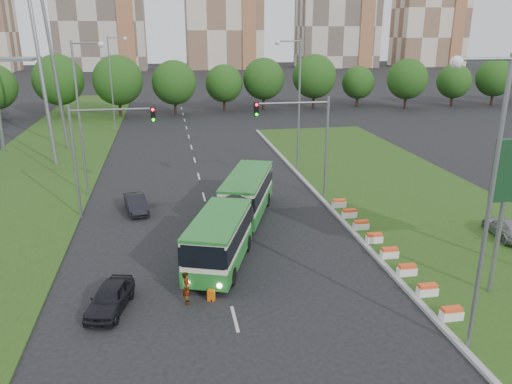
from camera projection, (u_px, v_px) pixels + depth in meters
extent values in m
plane|color=black|center=(271.00, 258.00, 29.20)|extent=(360.00, 360.00, 0.00)
cube|color=#274814|center=(413.00, 200.00, 38.86)|extent=(14.00, 60.00, 0.15)
cube|color=#9B9B9B|center=(328.00, 206.00, 37.68)|extent=(0.30, 60.00, 0.18)
cube|color=#274814|center=(43.00, 164.00, 49.54)|extent=(12.00, 110.00, 0.10)
cylinder|color=gray|center=(497.00, 243.00, 24.41)|extent=(0.24, 0.24, 5.60)
cylinder|color=gray|center=(326.00, 149.00, 38.40)|extent=(0.20, 0.20, 8.00)
cylinder|color=gray|center=(293.00, 103.00, 36.82)|extent=(5.50, 0.14, 0.14)
cube|color=black|center=(256.00, 109.00, 36.48)|extent=(0.32, 0.32, 1.00)
cylinder|color=gray|center=(75.00, 163.00, 34.36)|extent=(0.20, 0.20, 8.00)
cylinder|color=gray|center=(111.00, 110.00, 33.71)|extent=(5.50, 0.14, 0.14)
cube|color=black|center=(153.00, 114.00, 34.29)|extent=(0.32, 0.32, 1.00)
cube|color=beige|center=(431.00, 8.00, 178.51)|extent=(24.00, 14.00, 40.00)
cube|color=beige|center=(243.00, 240.00, 27.56)|extent=(2.41, 6.65, 2.60)
cube|color=beige|center=(225.00, 193.00, 35.54)|extent=(2.41, 8.10, 2.60)
cylinder|color=black|center=(234.00, 216.00, 31.23)|extent=(2.41, 1.21, 2.41)
cube|color=#207228|center=(243.00, 254.00, 27.83)|extent=(2.49, 6.70, 0.92)
cube|color=#207228|center=(225.00, 204.00, 35.81)|extent=(2.49, 8.15, 0.92)
cube|color=black|center=(243.00, 233.00, 27.43)|extent=(2.49, 6.70, 1.01)
cube|color=black|center=(225.00, 187.00, 35.41)|extent=(2.49, 8.15, 1.01)
imported|color=black|center=(110.00, 298.00, 23.64)|extent=(2.41, 4.06, 1.30)
imported|color=black|center=(136.00, 203.00, 36.49)|extent=(2.06, 4.08, 1.28)
imported|color=gray|center=(507.00, 228.00, 31.67)|extent=(2.29, 4.37, 1.21)
imported|color=gray|center=(187.00, 288.00, 24.18)|extent=(0.44, 0.63, 1.67)
cube|color=#DF5F0B|center=(211.00, 295.00, 24.57)|extent=(0.33, 0.28, 0.57)
cylinder|color=black|center=(212.00, 301.00, 24.51)|extent=(0.04, 0.13, 0.13)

